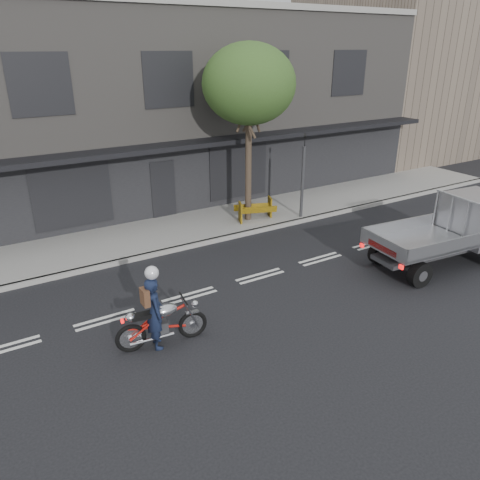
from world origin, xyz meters
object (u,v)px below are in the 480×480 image
object	(u,v)px
construction_barrier	(258,211)
street_tree	(249,85)
flatbed_ute	(467,223)
rider	(155,313)
motorcycle	(162,322)
traffic_light_pole	(303,181)

from	to	relation	value
construction_barrier	street_tree	bearing A→B (deg)	124.21
street_tree	flatbed_ute	world-z (taller)	street_tree
rider	construction_barrier	distance (m)	8.59
rider	construction_barrier	xyz separation A→B (m)	(6.53, 5.58, -0.32)
motorcycle	rider	xyz separation A→B (m)	(-0.15, 0.00, 0.30)
motorcycle	flatbed_ute	distance (m)	10.40
motorcycle	traffic_light_pole	bearing A→B (deg)	40.07
flatbed_ute	construction_barrier	size ratio (longest dim) A/B	3.31
traffic_light_pole	flatbed_ute	world-z (taller)	traffic_light_pole
motorcycle	flatbed_ute	size ratio (longest dim) A/B	0.45
motorcycle	rider	distance (m)	0.34
street_tree	motorcycle	bearing A→B (deg)	-135.87
flatbed_ute	motorcycle	bearing A→B (deg)	-177.84
motorcycle	construction_barrier	xyz separation A→B (m)	(6.38, 5.58, -0.02)
traffic_light_pole	rider	bearing A→B (deg)	-148.39
street_tree	flatbed_ute	xyz separation A→B (m)	(4.23, -6.58, -4.01)
rider	flatbed_ute	xyz separation A→B (m)	(10.50, -0.64, 0.38)
traffic_light_pole	rider	distance (m)	9.75
street_tree	construction_barrier	xyz separation A→B (m)	(0.25, -0.37, -4.71)
rider	flatbed_ute	distance (m)	10.53
street_tree	traffic_light_pole	size ratio (longest dim) A/B	1.93
flatbed_ute	construction_barrier	bearing A→B (deg)	128.29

